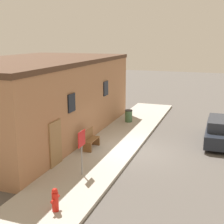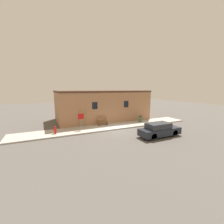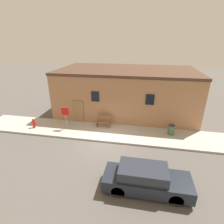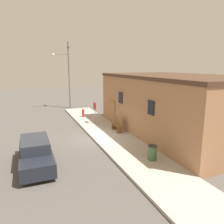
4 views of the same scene
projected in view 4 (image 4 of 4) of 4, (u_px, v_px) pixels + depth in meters
ground_plane at (92, 139)px, 16.05m from camera, size 80.00×80.00×0.00m
sidewalk at (111, 136)px, 16.58m from camera, size 22.69×2.99×0.15m
brick_building at (175, 104)px, 17.21m from camera, size 13.57×7.36×4.59m
fire_hydrant at (83, 113)px, 22.35m from camera, size 0.47×0.22×0.83m
stop_sign at (95, 109)px, 19.66m from camera, size 0.65×0.06×1.92m
bench at (118, 125)px, 17.40m from camera, size 1.21×0.44×1.01m
trash_bin at (152, 153)px, 12.07m from camera, size 0.52×0.52×0.83m
utility_pole at (68, 73)px, 27.01m from camera, size 1.80×2.11×8.15m
parked_car at (36, 153)px, 11.70m from camera, size 4.46×1.61×1.44m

